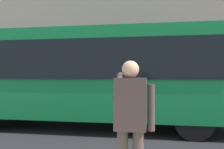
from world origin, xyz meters
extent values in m
plane|color=#232326|center=(0.00, 0.00, 0.00)|extent=(60.00, 60.00, 0.00)
cube|color=#A89E8E|center=(0.00, -6.80, 6.00)|extent=(28.00, 0.80, 12.00)
cube|color=maroon|center=(-3.50, -6.20, 3.00)|extent=(4.40, 1.10, 0.24)
cube|color=#0F7238|center=(2.19, 0.08, 1.70)|extent=(9.00, 2.50, 2.60)
cube|color=black|center=(2.19, 1.34, 2.10)|extent=(7.60, 0.06, 1.10)
cylinder|color=black|center=(5.19, -1.02, 0.50)|extent=(1.00, 0.28, 1.00)
cylinder|color=black|center=(-0.81, -1.02, 0.50)|extent=(1.00, 0.28, 1.00)
cylinder|color=black|center=(-0.81, 1.18, 0.50)|extent=(1.00, 0.28, 1.00)
cube|color=#473833|center=(0.50, 4.51, 1.30)|extent=(0.40, 0.24, 0.66)
sphere|color=#D8A884|center=(0.50, 4.51, 1.74)|extent=(0.22, 0.22, 0.22)
cylinder|color=#473833|center=(0.24, 4.51, 1.26)|extent=(0.09, 0.09, 0.58)
cylinder|color=#473833|center=(0.68, 4.35, 1.52)|extent=(0.09, 0.48, 0.37)
cube|color=black|center=(0.60, 4.21, 1.72)|extent=(0.07, 0.01, 0.14)
camera|label=1|loc=(0.21, 7.55, 1.67)|focal=38.58mm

